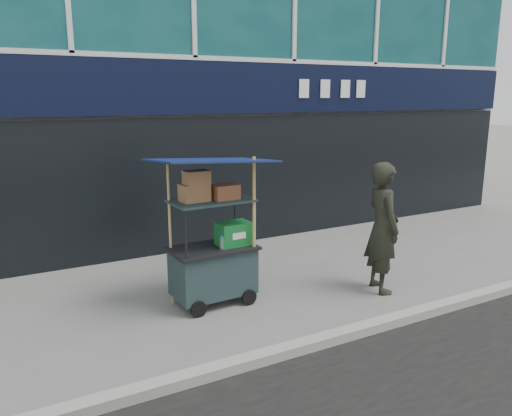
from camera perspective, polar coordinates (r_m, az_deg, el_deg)
ground at (r=6.16m, az=7.84°, el=-14.16°), size 80.00×80.00×0.00m
curb at (r=6.00m, az=9.02°, el=-14.37°), size 80.00×0.18×0.12m
vendor_cart at (r=6.75m, az=-4.84°, el=-5.05°), size 1.56×1.13×2.05m
vendor_man at (r=7.32m, az=14.27°, el=-2.18°), size 0.62×0.78×1.88m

